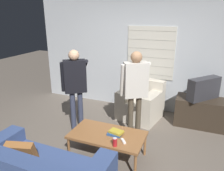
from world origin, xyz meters
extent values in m
plane|color=#665B51|center=(0.00, 0.00, 0.00)|extent=(16.00, 16.00, 0.00)
cube|color=#ADB2B7|center=(0.00, 2.03, 1.27)|extent=(5.20, 0.06, 2.55)
cube|color=beige|center=(0.25, 1.99, 1.37)|extent=(1.07, 0.02, 1.18)
cube|color=gray|center=(0.25, 1.98, 0.88)|extent=(1.05, 0.00, 0.01)
cube|color=gray|center=(0.25, 1.98, 1.07)|extent=(1.05, 0.00, 0.01)
cube|color=gray|center=(0.25, 1.98, 1.27)|extent=(1.05, 0.00, 0.01)
cube|color=gray|center=(0.25, 1.98, 1.47)|extent=(1.05, 0.00, 0.01)
cube|color=gray|center=(0.25, 1.98, 1.66)|extent=(1.05, 0.00, 0.01)
cube|color=gray|center=(0.25, 1.98, 1.86)|extent=(1.05, 0.00, 0.01)
cube|color=#935B2D|center=(-0.67, -1.13, 0.53)|extent=(0.41, 0.31, 0.37)
cube|color=beige|center=(0.20, 1.43, 0.22)|extent=(0.97, 0.96, 0.44)
cube|color=beige|center=(0.26, 1.73, 0.63)|extent=(0.85, 0.36, 0.39)
cube|color=beige|center=(0.49, 1.38, 0.54)|extent=(0.39, 0.84, 0.20)
cube|color=beige|center=(-0.09, 1.49, 0.54)|extent=(0.39, 0.84, 0.20)
cube|color=brown|center=(0.09, -0.13, 0.41)|extent=(1.17, 0.64, 0.04)
cylinder|color=brown|center=(-0.46, 0.15, 0.19)|extent=(0.04, 0.04, 0.39)
cylinder|color=brown|center=(0.63, 0.15, 0.19)|extent=(0.04, 0.04, 0.39)
cylinder|color=brown|center=(-0.46, -0.41, 0.19)|extent=(0.04, 0.04, 0.39)
cylinder|color=brown|center=(0.63, -0.41, 0.19)|extent=(0.04, 0.04, 0.39)
cube|color=#33281E|center=(1.44, 1.57, 0.29)|extent=(0.99, 0.51, 0.59)
cube|color=#2D2D33|center=(1.44, 1.57, 0.81)|extent=(0.62, 0.68, 0.44)
cube|color=navy|center=(1.36, 1.64, 0.81)|extent=(0.41, 0.48, 0.36)
cylinder|color=#33384C|center=(-0.87, 0.41, 0.41)|extent=(0.10, 0.10, 0.81)
cylinder|color=#33384C|center=(-0.76, 0.50, 0.41)|extent=(0.10, 0.10, 0.81)
cube|color=black|center=(-0.82, 0.46, 1.12)|extent=(0.44, 0.40, 0.61)
sphere|color=tan|center=(-0.82, 0.46, 1.51)|extent=(0.20, 0.20, 0.20)
cylinder|color=black|center=(-1.02, 0.36, 1.10)|extent=(0.15, 0.17, 0.58)
cylinder|color=black|center=(-0.79, 0.79, 1.24)|extent=(0.38, 0.47, 0.35)
cube|color=white|center=(-0.94, 0.99, 1.10)|extent=(0.08, 0.09, 0.12)
cylinder|color=#4C4233|center=(0.24, 0.57, 0.41)|extent=(0.10, 0.10, 0.82)
cylinder|color=#4C4233|center=(0.37, 0.65, 0.41)|extent=(0.10, 0.10, 0.82)
cube|color=beige|center=(0.31, 0.61, 1.13)|extent=(0.45, 0.39, 0.62)
sphere|color=#A87A56|center=(0.31, 0.61, 1.53)|extent=(0.20, 0.20, 0.20)
cylinder|color=beige|center=(0.09, 0.53, 1.12)|extent=(0.14, 0.17, 0.59)
cylinder|color=beige|center=(0.35, 0.96, 1.29)|extent=(0.37, 0.51, 0.30)
cube|color=black|center=(0.21, 1.19, 1.18)|extent=(0.07, 0.08, 0.13)
cube|color=#284C89|center=(0.20, -0.11, 0.44)|extent=(0.22, 0.16, 0.03)
cube|color=gold|center=(0.22, -0.10, 0.48)|extent=(0.23, 0.18, 0.04)
cylinder|color=red|center=(0.31, -0.39, 0.49)|extent=(0.07, 0.07, 0.12)
cylinder|color=silver|center=(0.31, -0.39, 0.55)|extent=(0.06, 0.06, 0.00)
cube|color=white|center=(0.39, -0.24, 0.44)|extent=(0.11, 0.13, 0.02)
camera|label=1|loc=(1.28, -2.89, 2.24)|focal=35.00mm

